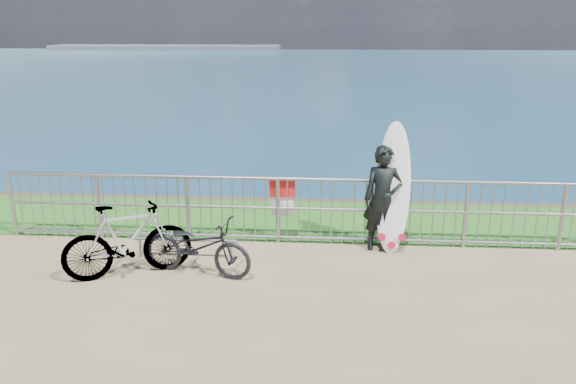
# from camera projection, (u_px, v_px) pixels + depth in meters

# --- Properties ---
(grass_strip) EXTENTS (120.00, 120.00, 0.00)m
(grass_strip) POSITION_uv_depth(u_px,v_px,m) (311.00, 220.00, 10.31)
(grass_strip) COLOR #1F5E19
(grass_strip) RESTS_ON ground
(seascape) EXTENTS (260.00, 260.00, 5.00)m
(seascape) POSITION_uv_depth(u_px,v_px,m) (167.00, 50.00, 152.62)
(seascape) COLOR brown
(seascape) RESTS_ON ground
(railing) EXTENTS (10.06, 0.10, 1.13)m
(railing) POSITION_uv_depth(u_px,v_px,m) (310.00, 210.00, 9.10)
(railing) COLOR gray
(railing) RESTS_ON ground
(surfer) EXTENTS (0.62, 0.41, 1.69)m
(surfer) POSITION_uv_depth(u_px,v_px,m) (383.00, 199.00, 8.80)
(surfer) COLOR black
(surfer) RESTS_ON ground
(surfboard) EXTENTS (0.58, 0.53, 2.06)m
(surfboard) POSITION_uv_depth(u_px,v_px,m) (393.00, 193.00, 8.75)
(surfboard) COLOR white
(surfboard) RESTS_ON ground
(bicycle_near) EXTENTS (1.73, 0.94, 0.86)m
(bicycle_near) POSITION_uv_depth(u_px,v_px,m) (197.00, 246.00, 8.02)
(bicycle_near) COLOR black
(bicycle_near) RESTS_ON ground
(bicycle_far) EXTENTS (1.85, 1.22, 1.09)m
(bicycle_far) POSITION_uv_depth(u_px,v_px,m) (127.00, 240.00, 7.94)
(bicycle_far) COLOR black
(bicycle_far) RESTS_ON ground
(bike_rack) EXTENTS (1.62, 0.05, 0.34)m
(bike_rack) POSITION_uv_depth(u_px,v_px,m) (185.00, 242.00, 8.58)
(bike_rack) COLOR gray
(bike_rack) RESTS_ON ground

